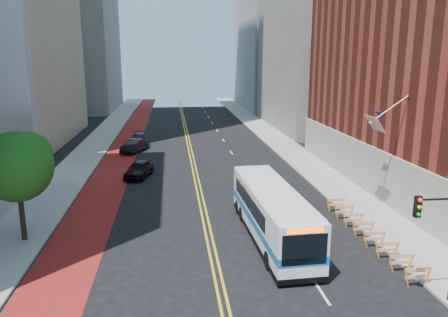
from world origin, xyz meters
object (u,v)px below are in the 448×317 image
at_px(traffic_signal, 439,228).
at_px(transit_bus, 271,212).
at_px(car_a, 139,169).
at_px(car_b, 134,146).
at_px(street_tree, 18,164).
at_px(car_c, 139,139).

distance_m(traffic_signal, transit_bus, 10.16).
relative_size(car_a, car_b, 0.99).
relative_size(street_tree, car_a, 1.48).
xyz_separation_m(street_tree, car_b, (4.55, 25.66, -4.16)).
distance_m(traffic_signal, car_c, 42.57).
height_order(street_tree, transit_bus, street_tree).
distance_m(car_b, car_c, 4.24).
xyz_separation_m(traffic_signal, car_c, (-15.75, 39.43, -2.99)).
bearing_deg(street_tree, car_a, 67.37).
bearing_deg(car_b, transit_bus, -47.23).
relative_size(traffic_signal, car_a, 1.12).
bearing_deg(traffic_signal, street_tree, 155.18).
relative_size(traffic_signal, car_b, 1.11).
distance_m(traffic_signal, car_a, 28.10).
distance_m(transit_bus, car_c, 32.82).
relative_size(car_a, car_c, 0.90).
xyz_separation_m(transit_bus, car_b, (-10.51, 26.97, -0.97)).
relative_size(street_tree, car_c, 1.33).
relative_size(traffic_signal, transit_bus, 0.42).
bearing_deg(transit_bus, car_c, 105.98).
bearing_deg(car_c, car_a, -92.71).
bearing_deg(transit_bus, street_tree, 172.95).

